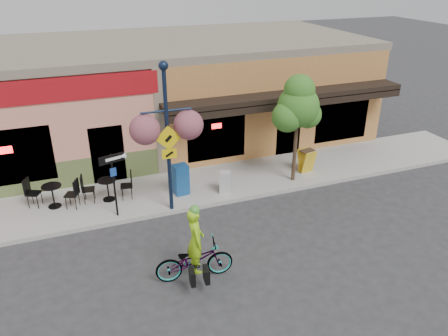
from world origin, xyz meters
The scene contains 14 objects.
ground centered at (0.00, 0.00, 0.00)m, with size 90.00×90.00×0.00m, color #2D2D30.
sidewalk centered at (0.00, 2.00, 0.07)m, with size 24.00×3.00×0.15m, color #9E9B93.
curb centered at (0.00, 0.55, 0.07)m, with size 24.00×0.12×0.15m, color #A8A59E.
building centered at (0.00, 7.50, 2.25)m, with size 18.20×8.20×4.50m, color tan, non-canonical shape.
bicycle centered at (-1.63, -2.78, 0.54)m, with size 0.71×2.05×1.07m, color maroon.
cyclist_rider centered at (-1.58, -2.78, 0.91)m, with size 0.66×0.43×1.81m, color #98D716.
lamp_post centered at (-1.37, 0.65, 2.59)m, with size 1.56×0.62×4.89m, color #111E36, non-canonical shape.
one_way_sign centered at (-3.12, 0.84, 1.22)m, with size 0.82×0.18×2.15m, color black, non-canonical shape.
cafe_set_left centered at (-5.01, 2.14, 0.66)m, with size 1.71×0.86×1.03m, color black, non-canonical shape.
cafe_set_right centered at (-3.25, 1.98, 0.65)m, with size 1.67×0.83×1.00m, color black, non-canonical shape.
newspaper_box_blue centered at (-0.79, 1.55, 0.70)m, with size 0.49×0.44×1.09m, color navy, non-canonical shape.
newspaper_box_grey centered at (0.68, 1.09, 0.55)m, with size 0.37×0.34×0.80m, color #BBBBBB, non-canonical shape.
street_tree centered at (3.41, 1.10, 2.17)m, with size 1.58×1.58×4.04m, color #3D7A26, non-canonical shape.
sandwich_board centered at (4.25, 1.39, 0.61)m, with size 0.55×0.40×0.92m, color gold, non-canonical shape.
Camera 1 is at (-4.16, -11.69, 7.58)m, focal length 35.00 mm.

